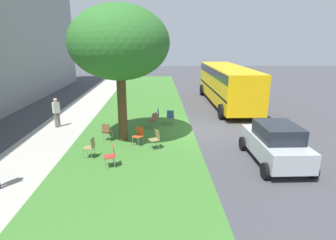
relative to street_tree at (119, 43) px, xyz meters
name	(u,v)px	position (x,y,z in m)	size (l,w,h in m)	color
ground	(196,130)	(1.44, -3.83, -4.66)	(80.00, 80.00, 0.00)	#424247
grass_verge	(138,131)	(1.44, -0.63, -4.66)	(48.00, 6.00, 0.01)	#3D752D
sidewalk_strip	(57,132)	(1.44, 3.77, -4.66)	(48.00, 2.80, 0.01)	#ADA89E
street_tree	(119,43)	(0.00, 0.00, 0.00)	(4.61, 4.61, 6.40)	brown
chair_0	(155,138)	(-1.24, -1.60, -4.15)	(0.55, 0.55, 0.88)	olive
chair_1	(170,116)	(2.54, -2.46, -4.15)	(0.48, 0.47, 0.88)	#335184
chair_2	(90,146)	(-2.16, 1.13, -4.15)	(0.47, 0.47, 0.88)	olive
chair_3	(154,119)	(1.97, -1.48, -4.15)	(0.58, 0.59, 0.88)	brown
chair_4	(107,131)	(-0.10, 0.79, -4.15)	(0.52, 0.52, 0.88)	brown
chair_5	(139,134)	(-0.72, -0.80, -4.15)	(0.58, 0.57, 0.88)	#C64C1E
chair_6	(157,114)	(2.96, -1.64, -4.15)	(0.45, 0.45, 0.88)	#335184
chair_7	(111,154)	(-3.09, 0.11, -4.15)	(0.51, 0.51, 0.88)	#B7332D
parked_car	(275,143)	(-2.95, -6.41, -3.83)	(3.70, 1.92, 1.65)	#ADB2B7
school_bus	(227,82)	(7.68, -6.97, -2.91)	(10.40, 2.80, 2.88)	yellow
pedestrian_0	(56,111)	(2.29, 4.00, -3.74)	(0.40, 0.39, 1.69)	#726659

